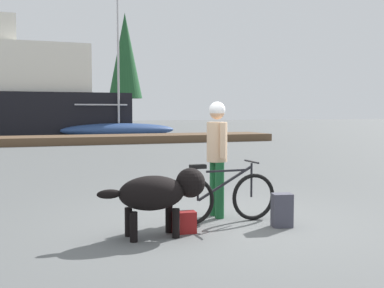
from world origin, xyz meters
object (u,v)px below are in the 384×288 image
(handbag_pannier, at_px, (184,222))
(sailboat_moored, at_px, (119,129))
(backpack, at_px, (282,210))
(bicycle, at_px, (222,197))
(dog, at_px, (160,192))
(person_cyclist, at_px, (217,147))

(handbag_pannier, height_order, sailboat_moored, sailboat_moored)
(backpack, relative_size, handbag_pannier, 1.50)
(bicycle, bearing_deg, dog, -159.73)
(sailboat_moored, bearing_deg, person_cyclist, -98.05)
(dog, height_order, handbag_pannier, dog)
(bicycle, bearing_deg, handbag_pannier, -153.91)
(person_cyclist, bearing_deg, bicycle, -101.58)
(dog, xyz_separation_m, sailboat_moored, (4.52, 24.51, -0.09))
(person_cyclist, xyz_separation_m, backpack, (0.62, -0.92, -0.86))
(bicycle, distance_m, backpack, 0.89)
(handbag_pannier, bearing_deg, person_cyclist, 42.86)
(sailboat_moored, bearing_deg, handbag_pannier, -99.68)
(bicycle, relative_size, dog, 1.18)
(dog, relative_size, backpack, 3.04)
(bicycle, distance_m, handbag_pannier, 0.85)
(backpack, bearing_deg, bicycle, 143.14)
(dog, xyz_separation_m, backpack, (1.79, -0.12, -0.35))
(person_cyclist, distance_m, dog, 1.51)
(backpack, bearing_deg, sailboat_moored, 83.66)
(bicycle, relative_size, backpack, 3.58)
(person_cyclist, relative_size, handbag_pannier, 5.65)
(bicycle, bearing_deg, sailboat_moored, 81.89)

